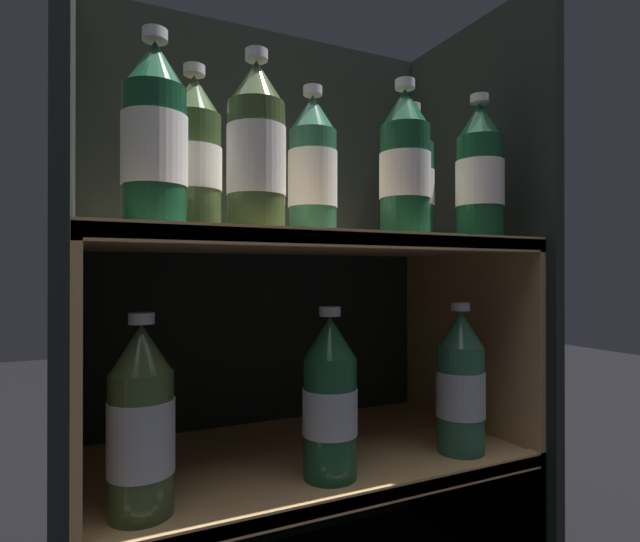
{
  "coord_description": "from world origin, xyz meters",
  "views": [
    {
      "loc": [
        -0.34,
        -0.59,
        0.55
      ],
      "look_at": [
        0.0,
        0.13,
        0.55
      ],
      "focal_mm": 28.0,
      "sensor_mm": 36.0,
      "label": 1
    }
  ],
  "objects_px": {
    "bottle_upper_front_3": "(480,175)",
    "bottle_upper_back_0": "(194,159)",
    "bottle_upper_front_2": "(405,167)",
    "bottle_lower_front_2": "(460,385)",
    "bottle_lower_front_0": "(141,425)",
    "bottle_upper_front_1": "(256,151)",
    "bottle_upper_back_2": "(412,180)",
    "bottle_lower_front_1": "(330,401)",
    "bottle_upper_front_0": "(155,140)",
    "bottle_upper_back_1": "(311,171)"
  },
  "relations": [
    {
      "from": "bottle_upper_back_2",
      "to": "bottle_lower_front_1",
      "type": "bearing_deg",
      "value": -157.14
    },
    {
      "from": "bottle_upper_front_0",
      "to": "bottle_upper_front_1",
      "type": "bearing_deg",
      "value": 0.0
    },
    {
      "from": "bottle_lower_front_0",
      "to": "bottle_lower_front_1",
      "type": "relative_size",
      "value": 1.0
    },
    {
      "from": "bottle_upper_front_0",
      "to": "bottle_upper_front_2",
      "type": "distance_m",
      "value": 0.38
    },
    {
      "from": "bottle_upper_back_1",
      "to": "bottle_lower_front_2",
      "type": "distance_m",
      "value": 0.44
    },
    {
      "from": "bottle_lower_front_1",
      "to": "bottle_upper_front_3",
      "type": "bearing_deg",
      "value": 0.0
    },
    {
      "from": "bottle_upper_front_2",
      "to": "bottle_upper_back_0",
      "type": "xyz_separation_m",
      "value": [
        -0.31,
        0.09,
        0.0
      ]
    },
    {
      "from": "bottle_upper_back_0",
      "to": "bottle_lower_front_1",
      "type": "relative_size",
      "value": 1.0
    },
    {
      "from": "bottle_upper_front_0",
      "to": "bottle_lower_front_0",
      "type": "bearing_deg",
      "value": 180.0
    },
    {
      "from": "bottle_upper_front_3",
      "to": "bottle_lower_front_2",
      "type": "height_order",
      "value": "bottle_upper_front_3"
    },
    {
      "from": "bottle_lower_front_2",
      "to": "bottle_upper_back_0",
      "type": "bearing_deg",
      "value": 168.2
    },
    {
      "from": "bottle_upper_back_0",
      "to": "bottle_lower_front_1",
      "type": "xyz_separation_m",
      "value": [
        0.18,
        -0.09,
        -0.36
      ]
    },
    {
      "from": "bottle_upper_front_0",
      "to": "bottle_lower_front_2",
      "type": "bearing_deg",
      "value": 0.0
    },
    {
      "from": "bottle_upper_front_1",
      "to": "bottle_upper_back_2",
      "type": "relative_size",
      "value": 1.0
    },
    {
      "from": "bottle_lower_front_0",
      "to": "bottle_lower_front_1",
      "type": "height_order",
      "value": "same"
    },
    {
      "from": "bottle_upper_back_0",
      "to": "bottle_lower_front_0",
      "type": "bearing_deg",
      "value": -132.83
    },
    {
      "from": "bottle_upper_front_2",
      "to": "bottle_lower_front_2",
      "type": "bearing_deg",
      "value": 0.0
    },
    {
      "from": "bottle_upper_back_0",
      "to": "bottle_upper_front_2",
      "type": "bearing_deg",
      "value": -15.84
    },
    {
      "from": "bottle_upper_front_1",
      "to": "bottle_lower_front_1",
      "type": "bearing_deg",
      "value": 0.0
    },
    {
      "from": "bottle_upper_front_3",
      "to": "bottle_lower_front_0",
      "type": "bearing_deg",
      "value": 180.0
    },
    {
      "from": "bottle_lower_front_0",
      "to": "bottle_lower_front_1",
      "type": "bearing_deg",
      "value": 0.0
    },
    {
      "from": "bottle_upper_front_0",
      "to": "bottle_upper_front_2",
      "type": "bearing_deg",
      "value": 0.0
    },
    {
      "from": "bottle_upper_front_1",
      "to": "bottle_lower_front_2",
      "type": "distance_m",
      "value": 0.51
    },
    {
      "from": "bottle_upper_front_2",
      "to": "bottle_lower_front_0",
      "type": "bearing_deg",
      "value": 180.0
    },
    {
      "from": "bottle_upper_front_1",
      "to": "bottle_lower_front_2",
      "type": "xyz_separation_m",
      "value": [
        0.36,
        0.0,
        -0.36
      ]
    },
    {
      "from": "bottle_upper_back_1",
      "to": "bottle_upper_front_0",
      "type": "bearing_deg",
      "value": -160.91
    },
    {
      "from": "bottle_upper_front_2",
      "to": "bottle_upper_front_3",
      "type": "xyz_separation_m",
      "value": [
        0.16,
        0.0,
        -0.0
      ]
    },
    {
      "from": "bottle_upper_front_0",
      "to": "bottle_upper_back_0",
      "type": "bearing_deg",
      "value": 53.07
    },
    {
      "from": "bottle_lower_front_2",
      "to": "bottle_upper_back_2",
      "type": "bearing_deg",
      "value": 111.37
    },
    {
      "from": "bottle_upper_back_2",
      "to": "bottle_lower_front_2",
      "type": "xyz_separation_m",
      "value": [
        0.03,
        -0.09,
        -0.36
      ]
    },
    {
      "from": "bottle_upper_back_1",
      "to": "bottle_upper_back_2",
      "type": "distance_m",
      "value": 0.2
    },
    {
      "from": "bottle_upper_back_0",
      "to": "bottle_upper_back_1",
      "type": "xyz_separation_m",
      "value": [
        0.19,
        0.0,
        -0.0
      ]
    },
    {
      "from": "bottle_upper_front_0",
      "to": "bottle_upper_front_1",
      "type": "height_order",
      "value": "same"
    },
    {
      "from": "bottle_upper_front_0",
      "to": "bottle_upper_front_3",
      "type": "distance_m",
      "value": 0.54
    },
    {
      "from": "bottle_upper_back_2",
      "to": "bottle_lower_front_2",
      "type": "relative_size",
      "value": 1.0
    },
    {
      "from": "bottle_upper_front_2",
      "to": "bottle_upper_back_0",
      "type": "distance_m",
      "value": 0.33
    },
    {
      "from": "bottle_upper_back_0",
      "to": "bottle_lower_front_2",
      "type": "distance_m",
      "value": 0.56
    },
    {
      "from": "bottle_upper_back_0",
      "to": "bottle_lower_front_0",
      "type": "xyz_separation_m",
      "value": [
        -0.08,
        -0.09,
        -0.36
      ]
    },
    {
      "from": "bottle_upper_front_2",
      "to": "bottle_lower_front_1",
      "type": "relative_size",
      "value": 1.0
    },
    {
      "from": "bottle_upper_front_2",
      "to": "bottle_upper_back_2",
      "type": "distance_m",
      "value": 0.12
    },
    {
      "from": "bottle_upper_back_2",
      "to": "bottle_lower_front_0",
      "type": "relative_size",
      "value": 1.0
    },
    {
      "from": "bottle_upper_back_0",
      "to": "bottle_lower_front_2",
      "type": "xyz_separation_m",
      "value": [
        0.43,
        -0.09,
        -0.36
      ]
    },
    {
      "from": "bottle_upper_front_3",
      "to": "bottle_upper_back_0",
      "type": "height_order",
      "value": "same"
    },
    {
      "from": "bottle_upper_front_1",
      "to": "bottle_lower_front_1",
      "type": "xyz_separation_m",
      "value": [
        0.11,
        0.0,
        -0.36
      ]
    },
    {
      "from": "bottle_upper_back_2",
      "to": "bottle_lower_front_2",
      "type": "height_order",
      "value": "bottle_upper_back_2"
    },
    {
      "from": "bottle_upper_front_1",
      "to": "bottle_lower_front_0",
      "type": "height_order",
      "value": "bottle_upper_front_1"
    },
    {
      "from": "bottle_upper_back_0",
      "to": "bottle_upper_front_3",
      "type": "bearing_deg",
      "value": -10.74
    },
    {
      "from": "bottle_upper_back_0",
      "to": "bottle_lower_front_1",
      "type": "distance_m",
      "value": 0.41
    },
    {
      "from": "bottle_upper_back_0",
      "to": "bottle_lower_front_0",
      "type": "relative_size",
      "value": 1.0
    },
    {
      "from": "bottle_lower_front_2",
      "to": "bottle_upper_back_1",
      "type": "bearing_deg",
      "value": 159.33
    }
  ]
}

